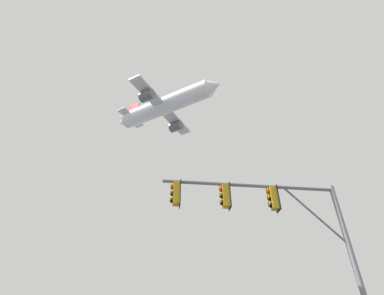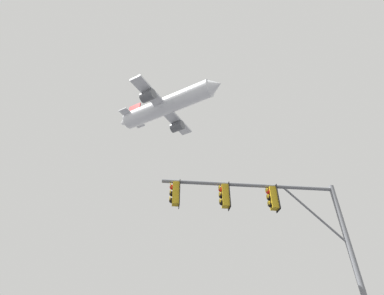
% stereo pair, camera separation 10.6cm
% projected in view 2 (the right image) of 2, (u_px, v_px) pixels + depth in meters
% --- Properties ---
extents(signal_pole_near, '(7.02, 1.04, 6.74)m').
position_uv_depth(signal_pole_near, '(274.00, 218.00, 10.99)').
color(signal_pole_near, slate).
rests_on(signal_pole_near, ground).
extents(airplane, '(19.23, 14.84, 5.62)m').
position_uv_depth(airplane, '(166.00, 106.00, 50.19)').
color(airplane, white).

